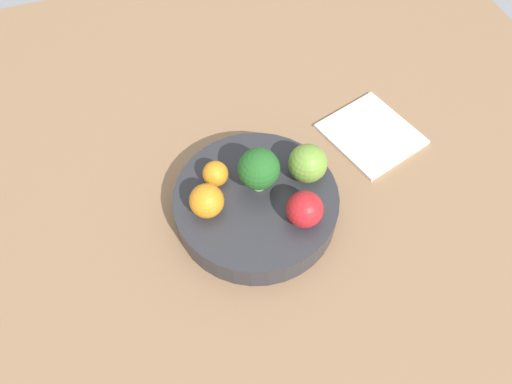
{
  "coord_description": "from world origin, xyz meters",
  "views": [
    {
      "loc": [
        -0.12,
        -0.35,
        0.62
      ],
      "look_at": [
        0.0,
        0.0,
        0.07
      ],
      "focal_mm": 35.0,
      "sensor_mm": 36.0,
      "label": 1
    }
  ],
  "objects_px": {
    "bowl": "(256,204)",
    "apple_green": "(305,209)",
    "broccoli": "(259,169)",
    "orange_front": "(207,203)",
    "orange_back": "(215,174)",
    "napkin": "(371,134)",
    "apple_red": "(308,163)"
  },
  "relations": [
    {
      "from": "apple_red",
      "to": "bowl",
      "type": "bearing_deg",
      "value": -172.5
    },
    {
      "from": "orange_front",
      "to": "orange_back",
      "type": "xyz_separation_m",
      "value": [
        0.02,
        0.04,
        -0.01
      ]
    },
    {
      "from": "apple_green",
      "to": "napkin",
      "type": "relative_size",
      "value": 0.29
    },
    {
      "from": "apple_green",
      "to": "orange_back",
      "type": "bearing_deg",
      "value": 133.19
    },
    {
      "from": "apple_red",
      "to": "orange_front",
      "type": "relative_size",
      "value": 1.17
    },
    {
      "from": "orange_front",
      "to": "napkin",
      "type": "relative_size",
      "value": 0.28
    },
    {
      "from": "broccoli",
      "to": "orange_front",
      "type": "bearing_deg",
      "value": -166.83
    },
    {
      "from": "broccoli",
      "to": "apple_red",
      "type": "height_order",
      "value": "broccoli"
    },
    {
      "from": "broccoli",
      "to": "orange_front",
      "type": "height_order",
      "value": "broccoli"
    },
    {
      "from": "apple_red",
      "to": "orange_back",
      "type": "distance_m",
      "value": 0.12
    },
    {
      "from": "bowl",
      "to": "napkin",
      "type": "distance_m",
      "value": 0.23
    },
    {
      "from": "bowl",
      "to": "broccoli",
      "type": "height_order",
      "value": "broccoli"
    },
    {
      "from": "napkin",
      "to": "orange_back",
      "type": "bearing_deg",
      "value": -172.8
    },
    {
      "from": "apple_red",
      "to": "napkin",
      "type": "height_order",
      "value": "apple_red"
    },
    {
      "from": "bowl",
      "to": "orange_back",
      "type": "height_order",
      "value": "orange_back"
    },
    {
      "from": "broccoli",
      "to": "orange_back",
      "type": "bearing_deg",
      "value": 153.03
    },
    {
      "from": "orange_back",
      "to": "orange_front",
      "type": "bearing_deg",
      "value": -118.09
    },
    {
      "from": "apple_green",
      "to": "orange_back",
      "type": "xyz_separation_m",
      "value": [
        -0.09,
        0.1,
        -0.01
      ]
    },
    {
      "from": "orange_front",
      "to": "napkin",
      "type": "height_order",
      "value": "orange_front"
    },
    {
      "from": "bowl",
      "to": "napkin",
      "type": "height_order",
      "value": "bowl"
    },
    {
      "from": "napkin",
      "to": "bowl",
      "type": "bearing_deg",
      "value": -161.18
    },
    {
      "from": "apple_red",
      "to": "napkin",
      "type": "bearing_deg",
      "value": 24.5
    },
    {
      "from": "apple_red",
      "to": "napkin",
      "type": "relative_size",
      "value": 0.33
    },
    {
      "from": "apple_green",
      "to": "orange_front",
      "type": "relative_size",
      "value": 1.05
    },
    {
      "from": "bowl",
      "to": "apple_green",
      "type": "xyz_separation_m",
      "value": [
        0.05,
        -0.05,
        0.04
      ]
    },
    {
      "from": "bowl",
      "to": "napkin",
      "type": "relative_size",
      "value": 1.39
    },
    {
      "from": "broccoli",
      "to": "orange_back",
      "type": "height_order",
      "value": "broccoli"
    },
    {
      "from": "bowl",
      "to": "apple_red",
      "type": "relative_size",
      "value": 4.23
    },
    {
      "from": "bowl",
      "to": "apple_red",
      "type": "height_order",
      "value": "apple_red"
    },
    {
      "from": "orange_front",
      "to": "orange_back",
      "type": "relative_size",
      "value": 1.29
    },
    {
      "from": "orange_front",
      "to": "napkin",
      "type": "xyz_separation_m",
      "value": [
        0.28,
        0.08,
        -0.06
      ]
    },
    {
      "from": "bowl",
      "to": "broccoli",
      "type": "distance_m",
      "value": 0.06
    }
  ]
}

